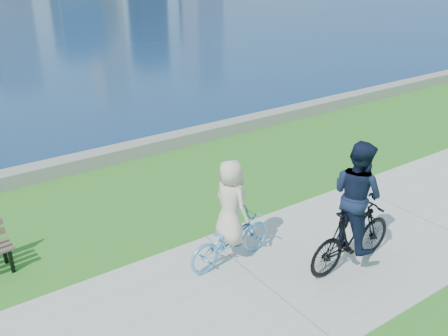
% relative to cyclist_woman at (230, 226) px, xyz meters
% --- Properties ---
extents(ground, '(320.00, 320.00, 0.00)m').
position_rel_cyclist_woman_xyz_m(ground, '(0.08, -0.83, -0.73)').
color(ground, '#25691B').
rests_on(ground, ground).
extents(concrete_path, '(80.00, 3.50, 0.02)m').
position_rel_cyclist_woman_xyz_m(concrete_path, '(0.08, -0.83, -0.72)').
color(concrete_path, '#A4A49F').
rests_on(concrete_path, ground).
extents(seawall, '(90.00, 0.50, 0.35)m').
position_rel_cyclist_woman_xyz_m(seawall, '(0.08, 5.37, -0.56)').
color(seawall, slate).
rests_on(seawall, ground).
extents(cyclist_woman, '(0.71, 1.74, 1.92)m').
position_rel_cyclist_woman_xyz_m(cyclist_woman, '(0.00, 0.00, 0.00)').
color(cyclist_woman, '#5FACE8').
rests_on(cyclist_woman, ground).
extents(cyclist_man, '(0.71, 1.90, 2.30)m').
position_rel_cyclist_woman_xyz_m(cyclist_man, '(1.62, -1.27, 0.25)').
color(cyclist_man, black).
rests_on(cyclist_man, ground).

